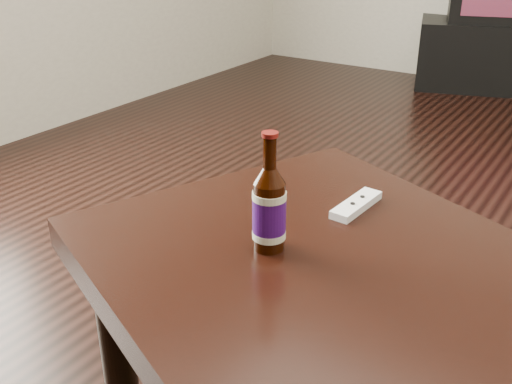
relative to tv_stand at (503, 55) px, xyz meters
The scene contains 5 objects.
floor 3.02m from the tv_stand, 78.46° to the right, with size 5.00×6.00×0.01m, color black.
tv_stand is the anchor object (origin of this frame).
coffee_table 3.65m from the tv_stand, 80.13° to the right, with size 1.57×1.28×0.51m.
beer_bottle 3.55m from the tv_stand, 85.05° to the right, with size 0.07×0.07×0.24m.
remote 3.30m from the tv_stand, 83.45° to the right, with size 0.06×0.16×0.02m.
Camera 1 is at (0.24, -1.43, 1.10)m, focal length 42.00 mm.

